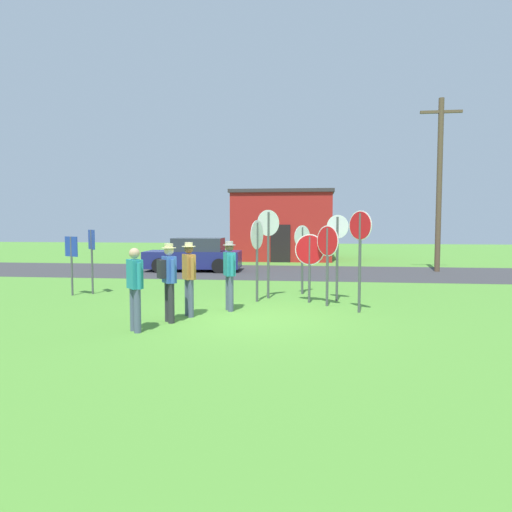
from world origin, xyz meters
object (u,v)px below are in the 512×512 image
parked_car_on_street (194,256)px  stop_sign_center_cluster (337,244)px  person_near_signs (135,285)px  stop_sign_far_back (257,246)px  utility_pole (439,182)px  info_panel_middle (71,255)px  stop_sign_low_front (302,248)px  person_on_left (168,277)px  info_panel_leftmost (92,250)px  person_in_teal (189,275)px  stop_sign_leaning_left (268,238)px  person_in_dark_shirt (229,271)px  stop_sign_leaning_right (327,251)px  stop_sign_tallest (310,256)px  stop_sign_rear_right (360,243)px

parked_car_on_street → stop_sign_center_cluster: bearing=-51.6°
parked_car_on_street → person_near_signs: person_near_signs is taller
stop_sign_far_back → person_near_signs: 4.42m
utility_pole → info_panel_middle: utility_pole is taller
stop_sign_low_front → person_on_left: size_ratio=1.22×
parked_car_on_street → info_panel_leftmost: bearing=-100.4°
utility_pole → person_in_teal: 14.44m
stop_sign_leaning_left → stop_sign_center_cluster: stop_sign_leaning_left is taller
stop_sign_low_front → person_near_signs: size_ratio=1.25×
person_in_teal → person_in_dark_shirt: same height
stop_sign_leaning_right → person_on_left: stop_sign_leaning_right is taller
stop_sign_leaning_left → info_panel_leftmost: size_ratio=1.29×
utility_pole → stop_sign_leaning_right: utility_pole is taller
stop_sign_leaning_right → person_near_signs: bearing=-138.6°
stop_sign_tallest → person_near_signs: bearing=-131.1°
parked_car_on_street → stop_sign_low_front: (5.07, -6.45, 0.75)m
utility_pole → person_on_left: size_ratio=4.42×
stop_sign_center_cluster → person_on_left: 5.09m
stop_sign_center_cluster → info_panel_leftmost: 7.42m
info_panel_leftmost → stop_sign_center_cluster: bearing=-3.0°
person_in_teal → person_near_signs: person_in_teal is taller
utility_pole → person_on_left: 15.15m
parked_car_on_street → person_in_teal: person_in_teal is taller
stop_sign_rear_right → person_in_dark_shirt: bearing=-177.3°
stop_sign_rear_right → stop_sign_tallest: stop_sign_rear_right is taller
person_near_signs → stop_sign_rear_right: bearing=29.5°
person_on_left → person_in_teal: bearing=68.7°
stop_sign_tallest → stop_sign_far_back: stop_sign_far_back is taller
stop_sign_leaning_right → stop_sign_leaning_left: (-1.66, 1.08, 0.29)m
info_panel_middle → person_in_dark_shirt: bearing=-19.7°
stop_sign_leaning_left → person_in_dark_shirt: size_ratio=1.47×
stop_sign_low_front → info_panel_middle: stop_sign_low_front is taller
stop_sign_leaning_left → person_near_signs: stop_sign_leaning_left is taller
stop_sign_rear_right → stop_sign_far_back: (-2.67, 1.27, -0.14)m
parked_car_on_street → info_panel_middle: (-1.81, -7.61, 0.54)m
stop_sign_leaning_right → stop_sign_leaning_left: bearing=147.0°
person_on_left → parked_car_on_street: bearing=101.7°
stop_sign_tallest → person_near_signs: stop_sign_tallest is taller
stop_sign_center_cluster → person_in_teal: size_ratio=1.39×
stop_sign_low_front → stop_sign_leaning_left: 1.39m
person_near_signs → stop_sign_tallest: bearing=48.9°
person_in_teal → person_in_dark_shirt: bearing=46.0°
stop_sign_far_back → info_panel_leftmost: stop_sign_far_back is taller
stop_sign_leaning_left → person_in_dark_shirt: 2.31m
stop_sign_leaning_left → person_near_signs: size_ratio=1.52×
stop_sign_low_front → stop_sign_center_cluster: (1.01, -1.21, 0.18)m
utility_pole → info_panel_leftmost: (-12.28, -8.33, -2.65)m
stop_sign_center_cluster → person_near_signs: size_ratio=1.43×
utility_pole → person_near_signs: bearing=-124.9°
stop_sign_leaning_left → info_panel_leftmost: 5.47m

